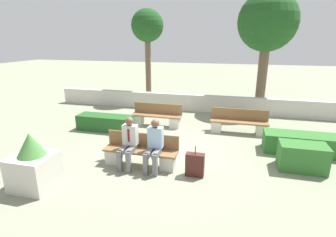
# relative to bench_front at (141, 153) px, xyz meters

# --- Properties ---
(ground_plane) EXTENTS (60.00, 60.00, 0.00)m
(ground_plane) POSITION_rel_bench_front_xyz_m (0.53, 0.97, -0.33)
(ground_plane) COLOR gray
(perimeter_wall) EXTENTS (13.82, 0.30, 0.77)m
(perimeter_wall) POSITION_rel_bench_front_xyz_m (0.53, 5.87, 0.05)
(perimeter_wall) COLOR beige
(perimeter_wall) RESTS_ON ground_plane
(bench_front) EXTENTS (2.00, 0.48, 0.84)m
(bench_front) POSITION_rel_bench_front_xyz_m (0.00, 0.00, 0.00)
(bench_front) COLOR brown
(bench_front) RESTS_ON ground_plane
(bench_left_side) EXTENTS (2.03, 0.49, 0.84)m
(bench_left_side) POSITION_rel_bench_front_xyz_m (2.53, 3.27, 0.00)
(bench_left_side) COLOR brown
(bench_left_side) RESTS_ON ground_plane
(bench_right_side) EXTENTS (1.95, 0.49, 0.84)m
(bench_right_side) POSITION_rel_bench_front_xyz_m (-0.57, 3.31, -0.00)
(bench_right_side) COLOR brown
(bench_right_side) RESTS_ON ground_plane
(person_seated_man) EXTENTS (0.38, 0.63, 1.34)m
(person_seated_man) POSITION_rel_bench_front_xyz_m (-0.27, -0.14, 0.41)
(person_seated_man) COLOR slate
(person_seated_man) RESTS_ON ground_plane
(person_seated_woman) EXTENTS (0.38, 0.63, 1.33)m
(person_seated_woman) POSITION_rel_bench_front_xyz_m (0.43, -0.14, 0.40)
(person_seated_woman) COLOR slate
(person_seated_woman) RESTS_ON ground_plane
(hedge_block_near_left) EXTENTS (1.15, 0.68, 0.69)m
(hedge_block_near_left) POSITION_rel_bench_front_xyz_m (4.12, 0.82, 0.02)
(hedge_block_near_left) COLOR #33702D
(hedge_block_near_left) RESTS_ON ground_plane
(hedge_block_near_right) EXTENTS (2.04, 0.67, 0.56)m
(hedge_block_near_right) POSITION_rel_bench_front_xyz_m (-2.28, 2.33, -0.05)
(hedge_block_near_right) COLOR #235623
(hedge_block_near_right) RESTS_ON ground_plane
(hedge_block_mid_left) EXTENTS (2.17, 0.76, 0.58)m
(hedge_block_mid_left) POSITION_rel_bench_front_xyz_m (4.36, 1.96, -0.04)
(hedge_block_mid_left) COLOR #33702D
(hedge_block_mid_left) RESTS_ON ground_plane
(planter_corner_left) EXTENTS (0.88, 0.88, 1.30)m
(planter_corner_left) POSITION_rel_bench_front_xyz_m (-1.95, -1.64, 0.22)
(planter_corner_left) COLOR beige
(planter_corner_left) RESTS_ON ground_plane
(suitcase) EXTENTS (0.46, 0.21, 0.79)m
(suitcase) POSITION_rel_bench_front_xyz_m (1.50, -0.22, -0.03)
(suitcase) COLOR #471E19
(suitcase) RESTS_ON ground_plane
(tree_leftmost) EXTENTS (1.65, 1.65, 4.74)m
(tree_leftmost) POSITION_rel_bench_front_xyz_m (-2.25, 7.33, 3.45)
(tree_leftmost) COLOR brown
(tree_leftmost) RESTS_ON ground_plane
(tree_center_left) EXTENTS (2.63, 2.63, 5.32)m
(tree_center_left) POSITION_rel_bench_front_xyz_m (3.49, 7.05, 3.59)
(tree_center_left) COLOR brown
(tree_center_left) RESTS_ON ground_plane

